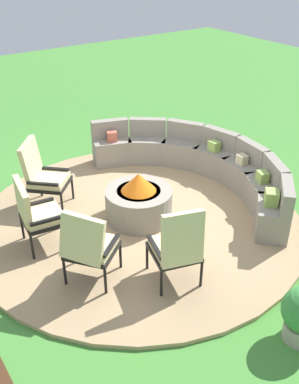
{
  "coord_description": "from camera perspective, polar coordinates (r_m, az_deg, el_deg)",
  "views": [
    {
      "loc": [
        4.84,
        -3.16,
        3.89
      ],
      "look_at": [
        0.0,
        0.2,
        0.45
      ],
      "focal_mm": 41.4,
      "sensor_mm": 36.0,
      "label": 1
    }
  ],
  "objects": [
    {
      "name": "lounge_chair_front_left",
      "position": [
        7.16,
        -13.63,
        2.24
      ],
      "size": [
        0.82,
        0.84,
        1.13
      ],
      "rotation": [
        0.0,
        0.0,
        5.52
      ],
      "color": "black",
      "rests_on": "patio_circle"
    },
    {
      "name": "patio_circle",
      "position": [
        6.95,
        -1.36,
        -3.47
      ],
      "size": [
        5.03,
        5.03,
        0.06
      ],
      "primitive_type": "cylinder",
      "color": "tan",
      "rests_on": "ground_plane"
    },
    {
      "name": "fire_pit",
      "position": [
        6.77,
        -1.39,
        -1.13
      ],
      "size": [
        1.03,
        1.03,
        0.77
      ],
      "color": "gray",
      "rests_on": "patio_circle"
    },
    {
      "name": "lounge_chair_front_right",
      "position": [
        6.23,
        -14.42,
        -2.55
      ],
      "size": [
        0.65,
        0.62,
        1.08
      ],
      "rotation": [
        0.0,
        0.0,
        6.17
      ],
      "color": "black",
      "rests_on": "patio_circle"
    },
    {
      "name": "lounge_chair_back_right",
      "position": [
        5.4,
        3.6,
        -6.91
      ],
      "size": [
        0.73,
        0.7,
        1.13
      ],
      "rotation": [
        0.0,
        0.0,
        7.58
      ],
      "color": "black",
      "rests_on": "patio_circle"
    },
    {
      "name": "ground_plane",
      "position": [
        6.97,
        -1.35,
        -3.67
      ],
      "size": [
        24.0,
        24.0,
        0.0
      ],
      "primitive_type": "plane",
      "color": "#478C38"
    },
    {
      "name": "curved_stone_bench",
      "position": [
        7.82,
        6.71,
        3.45
      ],
      "size": [
        4.05,
        2.0,
        0.82
      ],
      "color": "gray",
      "rests_on": "patio_circle"
    },
    {
      "name": "lounge_chair_back_left",
      "position": [
        5.48,
        -7.87,
        -6.76
      ],
      "size": [
        0.8,
        0.82,
        1.08
      ],
      "rotation": [
        0.0,
        0.0,
        6.94
      ],
      "color": "black",
      "rests_on": "patio_circle"
    }
  ]
}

